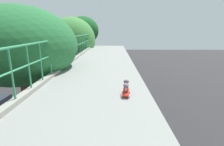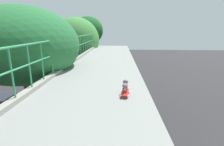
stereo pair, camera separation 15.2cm
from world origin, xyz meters
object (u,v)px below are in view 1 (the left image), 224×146
(city_bus, at_px, (53,61))
(toy_skateboard, at_px, (126,92))
(car_silver_seventh, at_px, (53,91))
(small_dog, at_px, (126,85))
(car_white_fifth, at_px, (10,132))

(city_bus, height_order, toy_skateboard, toy_skateboard)
(car_silver_seventh, height_order, small_dog, small_dog)
(car_white_fifth, distance_m, small_dog, 10.26)
(city_bus, relative_size, small_dog, 32.75)
(car_white_fifth, height_order, city_bus, city_bus)
(car_white_fifth, xyz_separation_m, city_bus, (-3.84, 19.07, 1.25))
(small_dog, bearing_deg, city_bus, 113.94)
(car_white_fifth, distance_m, toy_skateboard, 10.20)
(car_white_fifth, bearing_deg, car_silver_seventh, 88.73)
(small_dog, bearing_deg, car_silver_seventh, 118.12)
(car_white_fifth, relative_size, city_bus, 0.38)
(car_white_fifth, bearing_deg, city_bus, 101.37)
(toy_skateboard, bearing_deg, small_dog, 86.83)
(toy_skateboard, bearing_deg, city_bus, 113.88)
(car_silver_seventh, xyz_separation_m, toy_skateboard, (6.88, -12.94, 4.88))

